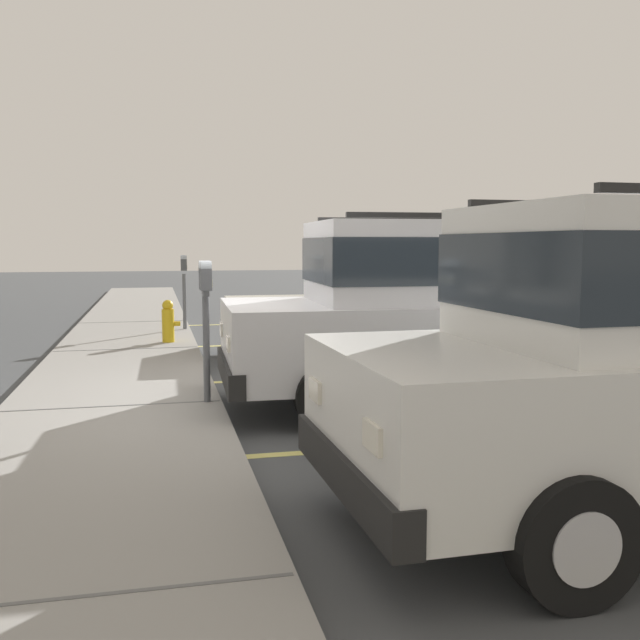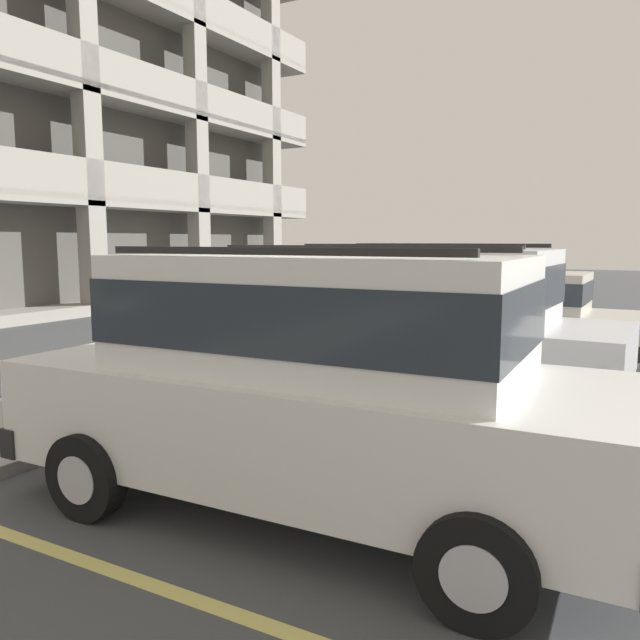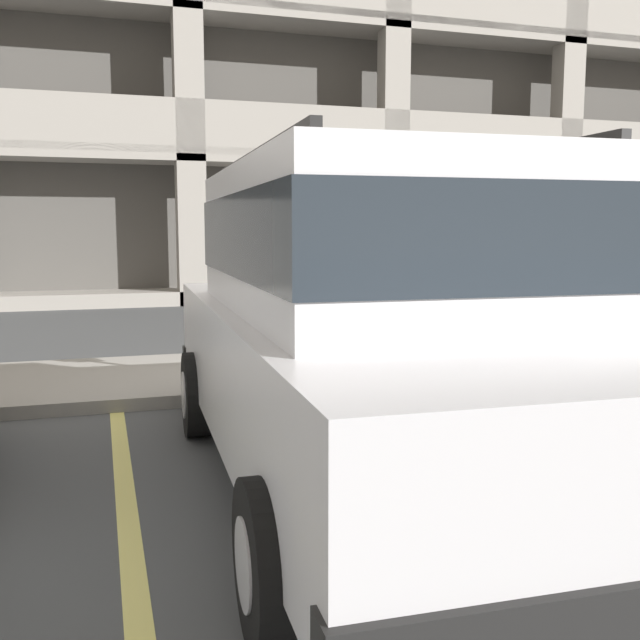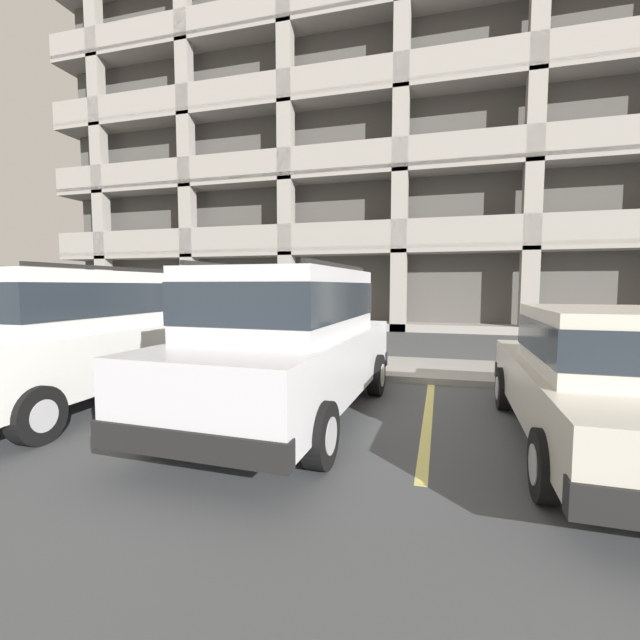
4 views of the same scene
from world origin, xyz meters
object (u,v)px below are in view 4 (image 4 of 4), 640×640
Objects in this scene: silver_suv at (289,336)px; parking_garage at (411,136)px; parking_meter_near at (344,315)px; fire_hydrant at (621,363)px; dark_hatchback at (610,377)px; red_sedan at (72,332)px.

silver_suv is 18.33m from parking_garage.
fire_hydrant is at bearing 3.63° from parking_meter_near.
fire_hydrant is (1.23, 3.20, -0.36)m from dark_hatchback.
parking_garage is (0.17, 13.96, 7.83)m from parking_meter_near.
dark_hatchback is 19.04m from parking_garage.
fire_hydrant is (4.86, 2.86, -0.62)m from silver_suv.
dark_hatchback is 0.14× the size of parking_garage.
parking_meter_near is at bearing -176.37° from fire_hydrant.
red_sedan reaches higher than fire_hydrant.
parking_garage reaches higher than dark_hatchback.
parking_meter_near is at bearing 140.79° from dark_hatchback.
silver_suv is 1.07× the size of dark_hatchback.
silver_suv is 3.65m from dark_hatchback.
silver_suv is at bearing -149.53° from fire_hydrant.
dark_hatchback is at bearing -78.99° from parking_garage.
silver_suv and red_sedan have the same top height.
parking_garage is at bearing 89.31° from parking_meter_near.
red_sedan is at bearing -158.70° from fire_hydrant.
red_sedan is 6.89× the size of fire_hydrant.
parking_garage is 45.71× the size of fire_hydrant.
parking_garage reaches higher than silver_suv.
dark_hatchback is 4.52m from parking_meter_near.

